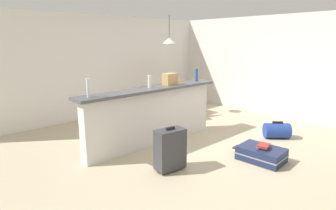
{
  "coord_description": "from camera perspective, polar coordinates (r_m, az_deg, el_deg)",
  "views": [
    {
      "loc": [
        -3.66,
        -3.24,
        1.89
      ],
      "look_at": [
        -0.24,
        0.48,
        0.71
      ],
      "focal_mm": 29.74,
      "sensor_mm": 36.0,
      "label": 1
    }
  ],
  "objects": [
    {
      "name": "wall_back",
      "position": [
        7.31,
        -12.51,
        7.77
      ],
      "size": [
        6.6,
        0.1,
        2.5
      ],
      "primitive_type": "cube",
      "color": "silver",
      "rests_on": "ground_plane"
    },
    {
      "name": "bottle_clear",
      "position": [
        4.3,
        -16.02,
        3.38
      ],
      "size": [
        0.06,
        0.06,
        0.29
      ],
      "primitive_type": "cylinder",
      "color": "silver",
      "rests_on": "bar_countertop"
    },
    {
      "name": "grocery_bag",
      "position": [
        5.34,
        0.39,
        5.33
      ],
      "size": [
        0.26,
        0.18,
        0.22
      ],
      "primitive_type": "cube",
      "color": "tan",
      "rests_on": "bar_countertop"
    },
    {
      "name": "wall_right",
      "position": [
        7.62,
        19.64,
        7.53
      ],
      "size": [
        0.1,
        6.0,
        2.5
      ],
      "primitive_type": "cube",
      "color": "silver",
      "rests_on": "ground_plane"
    },
    {
      "name": "suitcase_flat_navy",
      "position": [
        4.77,
        18.56,
        -9.51
      ],
      "size": [
        0.54,
        0.85,
        0.22
      ],
      "color": "#1E284C",
      "rests_on": "ground_plane"
    },
    {
      "name": "partition_half_wall",
      "position": [
        5.14,
        -3.03,
        -2.55
      ],
      "size": [
        2.8,
        0.2,
        1.01
      ],
      "primitive_type": "cube",
      "color": "silver",
      "rests_on": "ground_plane"
    },
    {
      "name": "duffel_bag_blue",
      "position": [
        5.92,
        21.42,
        -4.9
      ],
      "size": [
        0.55,
        0.55,
        0.34
      ],
      "color": "#233D93",
      "rests_on": "ground_plane"
    },
    {
      "name": "bottle_blue",
      "position": [
        5.89,
        5.87,
        6.19
      ],
      "size": [
        0.06,
        0.06,
        0.26
      ],
      "primitive_type": "cylinder",
      "color": "#284C89",
      "rests_on": "bar_countertop"
    },
    {
      "name": "ground_plane",
      "position": [
        5.25,
        5.49,
        -8.33
      ],
      "size": [
        13.0,
        13.0,
        0.05
      ],
      "primitive_type": "cube",
      "color": "#BCAD8E"
    },
    {
      "name": "dining_chair_near_partition",
      "position": [
        6.8,
        3.0,
        1.43
      ],
      "size": [
        0.48,
        0.48,
        0.93
      ],
      "color": "#9E754C",
      "rests_on": "ground_plane"
    },
    {
      "name": "bottle_white",
      "position": [
        5.01,
        -3.79,
        4.82
      ],
      "size": [
        0.07,
        0.07,
        0.22
      ],
      "primitive_type": "cylinder",
      "color": "silver",
      "rests_on": "bar_countertop"
    },
    {
      "name": "book_stack",
      "position": [
        4.72,
        19.02,
        -7.93
      ],
      "size": [
        0.29,
        0.22,
        0.07
      ],
      "color": "tan",
      "rests_on": "suitcase_flat_navy"
    },
    {
      "name": "suitcase_upright_charcoal",
      "position": [
        4.14,
        0.43,
        -9.0
      ],
      "size": [
        0.47,
        0.3,
        0.67
      ],
      "color": "#38383D",
      "rests_on": "ground_plane"
    },
    {
      "name": "bar_countertop",
      "position": [
        5.03,
        -3.1,
        3.26
      ],
      "size": [
        2.96,
        0.4,
        0.05
      ],
      "primitive_type": "cube",
      "color": "#4C4C51",
      "rests_on": "partition_half_wall"
    },
    {
      "name": "pendant_lamp",
      "position": [
        7.11,
        0.24,
        13.06
      ],
      "size": [
        0.34,
        0.34,
        0.73
      ],
      "color": "black"
    },
    {
      "name": "dining_table",
      "position": [
        7.16,
        -0.25,
        3.1
      ],
      "size": [
        1.1,
        0.8,
        0.74
      ],
      "color": "brown",
      "rests_on": "ground_plane"
    }
  ]
}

